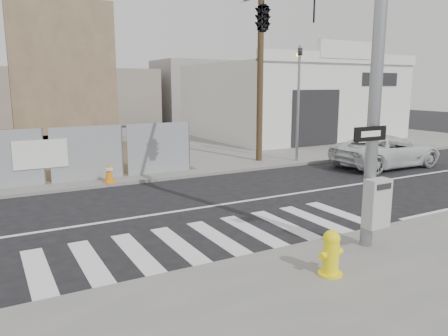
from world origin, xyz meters
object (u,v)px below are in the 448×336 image
suv (387,151)px  traffic_cone_d (109,172)px  fire_hydrant (331,253)px  signal_pole (294,38)px  auto_shop (290,100)px

suv → traffic_cone_d: bearing=79.3°
fire_hydrant → suv: size_ratio=0.17×
signal_pole → suv: bearing=25.2°
traffic_cone_d → auto_shop: bearing=30.5°
suv → signal_pole: bearing=115.7°
signal_pole → auto_shop: 19.04m
signal_pole → fire_hydrant: (-1.75, -3.54, -4.23)m
signal_pole → suv: (8.40, 3.96, -4.06)m
auto_shop → suv: bearing=-105.7°
fire_hydrant → traffic_cone_d: (-1.58, 9.80, -0.06)m
signal_pole → traffic_cone_d: bearing=118.0°
auto_shop → fire_hydrant: auto_shop is taller
auto_shop → suv: auto_shop is taller
fire_hydrant → traffic_cone_d: fire_hydrant is taller
suv → auto_shop: bearing=-15.2°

